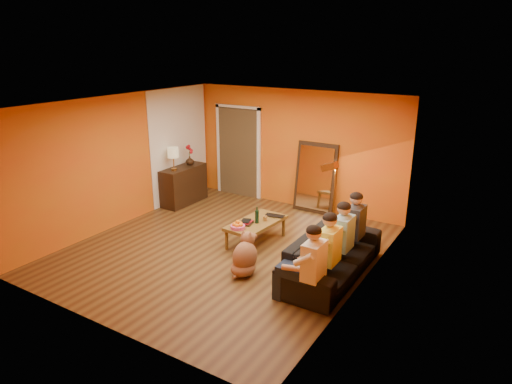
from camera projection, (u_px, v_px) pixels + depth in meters
The scene contains 27 objects.
room_shell at pixel (235, 175), 8.11m from camera, with size 5.00×5.50×2.60m.
white_accent at pixel (179, 145), 10.46m from camera, with size 0.02×1.90×2.58m, color white.
doorway_recess at pixel (241, 151), 10.93m from camera, with size 1.06×0.30×2.10m, color #3F2D19.
door_jamb_left at pixel (219, 150), 11.11m from camera, with size 0.08×0.06×2.20m, color white.
door_jamb_right at pixel (259, 155), 10.55m from camera, with size 0.08×0.06×2.20m, color white.
door_header at pixel (238, 107), 10.49m from camera, with size 1.22×0.06×0.08m, color white.
mirror_frame at pixel (315, 178), 9.84m from camera, with size 0.92×0.06×1.52m, color #311F10.
mirror_glass at pixel (315, 178), 9.80m from camera, with size 0.78×0.02×1.36m, color white.
sideboard at pixel (184, 185), 10.45m from camera, with size 0.44×1.18×0.85m, color #311F10.
table_lamp at pixel (173, 159), 10.00m from camera, with size 0.24×0.24×0.51m, color beige, non-canonical shape.
sofa at pixel (332, 255), 7.22m from camera, with size 0.90×2.29×0.67m, color black.
coffee_table at pixel (256, 232), 8.42m from camera, with size 0.62×1.22×0.42m, color brown, non-canonical shape.
floor_lamp at pixel (334, 202), 8.49m from camera, with size 0.30×0.24×1.44m, color #B17A34, non-canonical shape.
dog at pixel (245, 254), 7.24m from camera, with size 0.38×0.60×0.70m, color #A36A49, non-canonical shape.
person_far_left at pixel (314, 267), 6.26m from camera, with size 0.70×0.44×1.22m, color white, non-canonical shape.
person_mid_left at pixel (329, 252), 6.70m from camera, with size 0.70×0.44×1.22m, color #F4ED51, non-canonical shape.
person_mid_right at pixel (343, 239), 7.15m from camera, with size 0.70×0.44×1.22m, color #8DBFDB, non-canonical shape.
person_far_right at pixel (355, 227), 7.59m from camera, with size 0.70×0.44×1.22m, color #313035, non-canonical shape.
fruit_bowl at pixel (238, 224), 8.01m from camera, with size 0.26×0.26×0.16m, color #CE4885, non-canonical shape.
wine_bottle at pixel (257, 215), 8.24m from camera, with size 0.07×0.07×0.31m, color black.
tumbler at pixel (265, 218), 8.37m from camera, with size 0.09×0.09×0.09m, color #B27F3F.
laptop at pixel (274, 217), 8.54m from camera, with size 0.36×0.23×0.03m, color black.
book_lower at pixel (242, 222), 8.27m from camera, with size 0.20×0.27×0.02m, color #311F10.
book_mid at pixel (243, 221), 8.27m from camera, with size 0.17×0.23×0.02m, color #AA131E.
book_upper at pixel (242, 220), 8.25m from camera, with size 0.16×0.22×0.02m, color black.
vase at pixel (190, 160), 10.49m from camera, with size 0.19×0.19×0.20m, color #311F10.
flowers at pixel (189, 149), 10.41m from camera, with size 0.17×0.17×0.48m, color #AA131E, non-canonical shape.
Camera 1 is at (4.40, -6.08, 3.56)m, focal length 32.00 mm.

